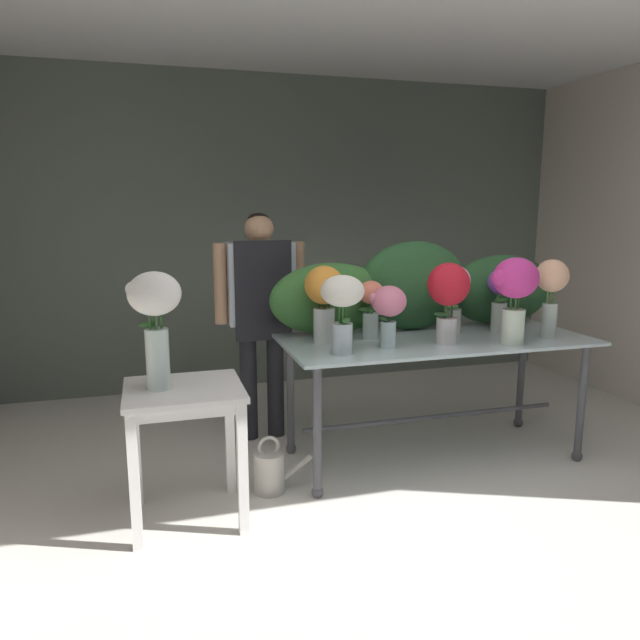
{
  "coord_description": "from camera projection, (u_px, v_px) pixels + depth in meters",
  "views": [
    {
      "loc": [
        -1.32,
        -1.97,
        1.65
      ],
      "look_at": [
        -0.36,
        1.3,
        0.99
      ],
      "focal_mm": 33.38,
      "sensor_mm": 36.0,
      "label": 1
    }
  ],
  "objects": [
    {
      "name": "display_table_glass",
      "position": [
        435.0,
        357.0,
        3.85
      ],
      "size": [
        1.98,
        0.85,
        0.82
      ],
      "color": "#AEC5C9",
      "rests_on": "ground"
    },
    {
      "name": "vase_peach_peonies",
      "position": [
        551.0,
        287.0,
        3.77
      ],
      "size": [
        0.21,
        0.21,
        0.51
      ],
      "color": "silver",
      "rests_on": "display_table_glass"
    },
    {
      "name": "vase_magenta_snapdragons",
      "position": [
        515.0,
        290.0,
        3.6
      ],
      "size": [
        0.3,
        0.27,
        0.53
      ],
      "color": "silver",
      "rests_on": "display_table_glass"
    },
    {
      "name": "vase_ivory_carnations",
      "position": [
        342.0,
        303.0,
        3.36
      ],
      "size": [
        0.25,
        0.25,
        0.46
      ],
      "color": "silver",
      "rests_on": "display_table_glass"
    },
    {
      "name": "vase_sunset_hydrangea",
      "position": [
        324.0,
        297.0,
        3.64
      ],
      "size": [
        0.24,
        0.24,
        0.48
      ],
      "color": "silver",
      "rests_on": "display_table_glass"
    },
    {
      "name": "vase_rosy_dahlias",
      "position": [
        388.0,
        308.0,
        3.52
      ],
      "size": [
        0.22,
        0.21,
        0.38
      ],
      "color": "silver",
      "rests_on": "display_table_glass"
    },
    {
      "name": "vase_blush_roses",
      "position": [
        453.0,
        289.0,
        3.94
      ],
      "size": [
        0.22,
        0.22,
        0.45
      ],
      "color": "silver",
      "rests_on": "display_table_glass"
    },
    {
      "name": "florist",
      "position": [
        261.0,
        301.0,
        4.13
      ],
      "size": [
        0.64,
        0.24,
        1.6
      ],
      "color": "#232328",
      "rests_on": "ground"
    },
    {
      "name": "vase_violet_tulips",
      "position": [
        500.0,
        295.0,
        3.98
      ],
      "size": [
        0.17,
        0.17,
        0.42
      ],
      "color": "silver",
      "rests_on": "display_table_glass"
    },
    {
      "name": "vase_coral_ranunculus",
      "position": [
        371.0,
        305.0,
        3.77
      ],
      "size": [
        0.16,
        0.16,
        0.37
      ],
      "color": "silver",
      "rests_on": "display_table_glass"
    },
    {
      "name": "foliage_backdrop",
      "position": [
        417.0,
        291.0,
        4.06
      ],
      "size": [
        2.09,
        0.31,
        0.6
      ],
      "color": "#387033",
      "rests_on": "display_table_glass"
    },
    {
      "name": "side_table_white",
      "position": [
        184.0,
        408.0,
        3.08
      ],
      "size": [
        0.6,
        0.56,
        0.73
      ],
      "color": "white",
      "rests_on": "ground"
    },
    {
      "name": "wall_back",
      "position": [
        292.0,
        234.0,
        5.52
      ],
      "size": [
        5.32,
        0.12,
        2.79
      ],
      "primitive_type": "cube",
      "color": "slate",
      "rests_on": "ground"
    },
    {
      "name": "ceiling_slab",
      "position": [
        357.0,
        6.0,
        3.62
      ],
      "size": [
        5.44,
        3.57,
        0.12
      ],
      "primitive_type": "cube",
      "color": "silver",
      "rests_on": "wall_back"
    },
    {
      "name": "vase_white_roses_tall",
      "position": [
        155.0,
        314.0,
        2.96
      ],
      "size": [
        0.27,
        0.26,
        0.6
      ],
      "color": "silver",
      "rests_on": "side_table_white"
    },
    {
      "name": "ground_plane",
      "position": [
        352.0,
        445.0,
        4.16
      ],
      "size": [
        7.58,
        7.58,
        0.0
      ],
      "primitive_type": "plane",
      "color": "silver"
    },
    {
      "name": "vase_crimson_freesia",
      "position": [
        448.0,
        293.0,
        3.62
      ],
      "size": [
        0.26,
        0.26,
        0.5
      ],
      "color": "silver",
      "rests_on": "display_table_glass"
    },
    {
      "name": "watering_can",
      "position": [
        270.0,
        471.0,
        3.46
      ],
      "size": [
        0.35,
        0.18,
        0.34
      ],
      "color": "#B7B2A8",
      "rests_on": "ground"
    }
  ]
}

